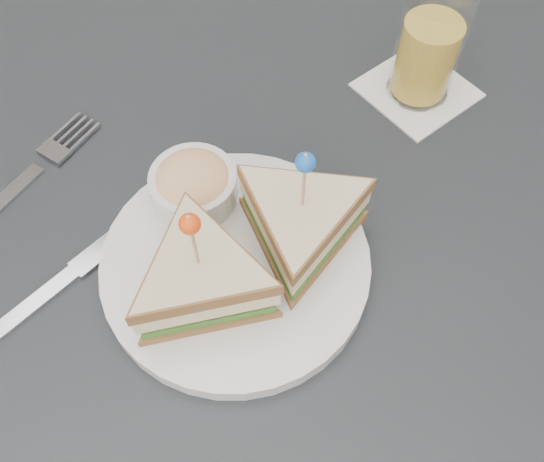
% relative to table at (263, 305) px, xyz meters
% --- Properties ---
extents(ground_plane, '(3.50, 3.50, 0.00)m').
position_rel_table_xyz_m(ground_plane, '(0.00, 0.00, -0.67)').
color(ground_plane, '#3F3833').
extents(table, '(0.80, 0.80, 0.75)m').
position_rel_table_xyz_m(table, '(0.00, 0.00, 0.00)').
color(table, black).
rests_on(table, ground).
extents(plate_meal, '(0.31, 0.31, 0.14)m').
position_rel_table_xyz_m(plate_meal, '(-0.02, 0.00, 0.11)').
color(plate_meal, silver).
rests_on(plate_meal, table).
extents(cutlery_fork, '(0.15, 0.18, 0.01)m').
position_rel_table_xyz_m(cutlery_fork, '(-0.23, 0.11, 0.08)').
color(cutlery_fork, silver).
rests_on(cutlery_fork, table).
extents(cutlery_knife, '(0.16, 0.15, 0.01)m').
position_rel_table_xyz_m(cutlery_knife, '(-0.16, 0.01, 0.08)').
color(cutlery_knife, silver).
rests_on(cutlery_knife, table).
extents(drink_set, '(0.15, 0.15, 0.14)m').
position_rel_table_xyz_m(drink_set, '(0.18, 0.21, 0.14)').
color(drink_set, white).
rests_on(drink_set, table).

